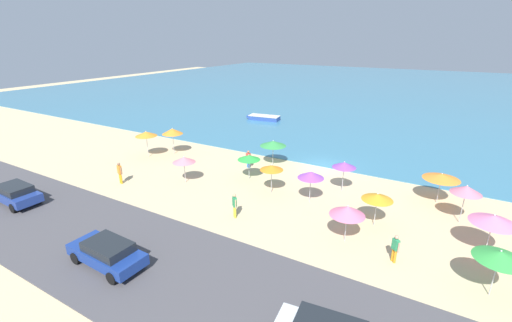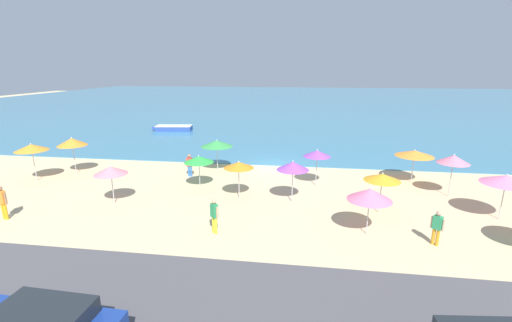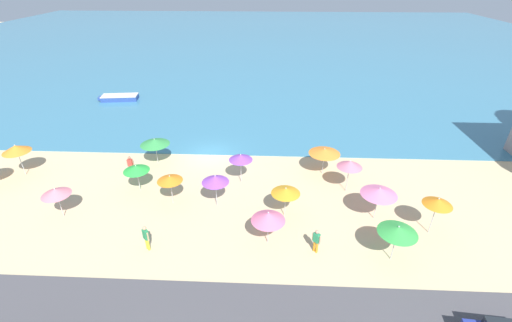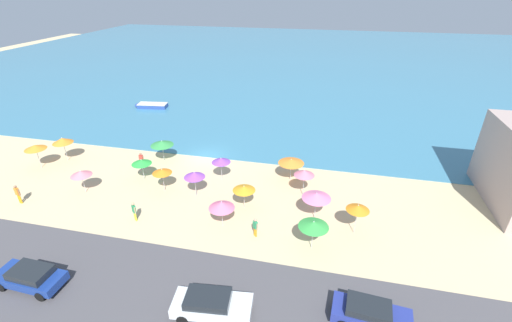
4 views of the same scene
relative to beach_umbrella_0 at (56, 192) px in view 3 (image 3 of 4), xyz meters
The scene contains 20 objects.
ground_plane 12.39m from the beach_umbrella_0, 46.85° to the left, with size 160.00×160.00×0.00m, color beige.
sea 64.50m from the beach_umbrella_0, 82.54° to the left, with size 150.00×110.00×0.05m, color teal.
beach_umbrella_0 is the anchor object (origin of this frame).
beach_umbrella_2 20.91m from the beach_umbrella_0, ahead, with size 2.16×2.16×2.41m.
beach_umbrella_3 19.01m from the beach_umbrella_0, 19.24° to the left, with size 2.46×2.46×2.28m.
beach_umbrella_4 8.36m from the beach_umbrella_0, 59.37° to the left, with size 2.38×2.38×2.36m.
beach_umbrella_5 14.78m from the beach_umbrella_0, ahead, with size 1.89×1.89×2.23m.
beach_umbrella_6 13.80m from the beach_umbrella_0, ahead, with size 2.01×2.01×2.30m.
beach_umbrella_7 12.45m from the beach_umbrella_0, 22.30° to the left, with size 1.78×1.78×2.44m.
beach_umbrella_8 7.69m from the beach_umbrella_0, 139.56° to the left, with size 2.04×2.04×2.70m.
beach_umbrella_9 20.69m from the beach_umbrella_0, ahead, with size 2.32×2.32×2.43m.
beach_umbrella_10 23.76m from the beach_umbrella_0, ahead, with size 1.73×1.73×2.62m.
beach_umbrella_11 7.17m from the beach_umbrella_0, 14.37° to the left, with size 1.74×1.74×2.29m.
beach_umbrella_12 19.78m from the beach_umbrella_0, 11.24° to the left, with size 1.81×1.81×2.62m.
beach_umbrella_13 5.22m from the beach_umbrella_0, 38.45° to the left, with size 1.87×1.87×2.16m.
beach_umbrella_14 10.21m from the beach_umbrella_0, ahead, with size 1.85×1.85×2.46m.
bather_0 16.68m from the beach_umbrella_0, ahead, with size 0.44×0.42×1.60m.
bather_1 6.14m from the beach_umbrella_0, 63.48° to the left, with size 0.57×0.24×1.63m.
bather_3 7.26m from the beach_umbrella_0, 22.63° to the right, with size 0.45×0.40×1.70m.
skiff_nearshore 23.11m from the beach_umbrella_0, 102.85° to the left, with size 4.82×2.25×0.64m.
Camera 3 is at (5.30, -26.37, 14.55)m, focal length 24.00 mm.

